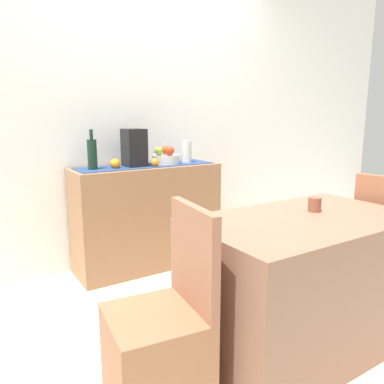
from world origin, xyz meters
The scene contains 17 objects.
ground_plane centered at (0.00, 0.00, -0.01)m, with size 6.40×6.40×0.02m, color beige.
room_wall_rear centered at (0.00, 1.18, 1.35)m, with size 6.40×0.06×2.70m, color white.
sideboard_console centered at (-0.09, 0.92, 0.43)m, with size 1.22×0.42×0.87m, color #9A6C49.
table_runner centered at (-0.09, 0.92, 0.87)m, with size 1.14×0.32×0.01m, color navy.
fruit_bowl centered at (0.09, 0.92, 0.91)m, with size 0.23×0.23×0.08m, color silver.
apple_left centered at (0.02, 0.91, 0.98)m, with size 0.07×0.07×0.07m, color olive.
apple_right centered at (0.11, 0.96, 0.99)m, with size 0.07×0.07×0.07m, color #BC3F21.
apple_center centered at (0.09, 0.85, 0.99)m, with size 0.08×0.08×0.08m, color #BA381A.
apple_rear centered at (0.05, 0.98, 0.98)m, with size 0.06×0.06×0.06m, color #94AF3E.
wine_bottle centered at (-0.54, 0.92, 0.99)m, with size 0.07×0.07×0.31m.
coffee_maker centered at (-0.20, 0.92, 1.02)m, with size 0.16×0.18×0.30m, color black.
ceramic_vase centered at (0.30, 0.92, 0.96)m, with size 0.08×0.08×0.19m, color silver.
orange_loose_mid centered at (-0.37, 0.90, 0.91)m, with size 0.08×0.08×0.08m, color orange.
orange_loose_end centered at (-0.06, 0.83, 0.90)m, with size 0.07×0.07×0.07m, color orange.
dining_table centered at (0.13, -0.56, 0.37)m, with size 1.23×0.73×0.74m, color #90654E.
coffee_cup centered at (0.27, -0.50, 0.78)m, with size 0.07×0.07×0.08m, color brown.
chair_near_window centered at (-0.75, -0.56, 0.27)m, with size 0.45×0.45×0.90m.
Camera 1 is at (-1.41, -1.86, 1.27)m, focal length 35.08 mm.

